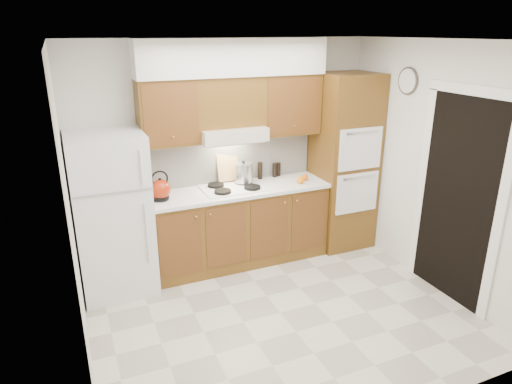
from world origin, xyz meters
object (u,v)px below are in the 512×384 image
fridge (113,215)px  stock_pot (243,173)px  kettle (160,189)px  oven_cabinet (343,162)px

fridge → stock_pot: (1.54, 0.18, 0.22)m
kettle → oven_cabinet: bearing=-6.9°
stock_pot → oven_cabinet: bearing=-6.3°
fridge → stock_pot: bearing=6.6°
fridge → oven_cabinet: bearing=0.7°
fridge → stock_pot: size_ratio=7.82×
kettle → stock_pot: stock_pot is taller
fridge → kettle: (0.52, 0.02, 0.20)m
oven_cabinet → kettle: (-2.32, -0.01, -0.04)m
fridge → kettle: 0.56m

